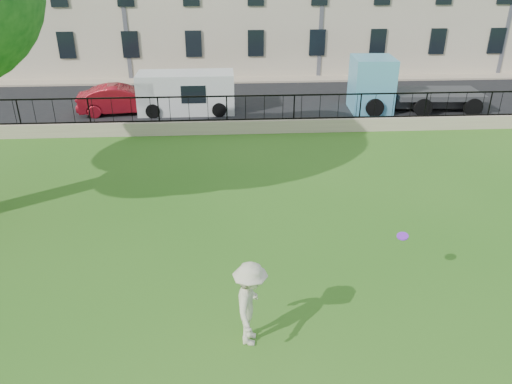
{
  "coord_description": "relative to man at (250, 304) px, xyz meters",
  "views": [
    {
      "loc": [
        -0.04,
        -9.47,
        7.49
      ],
      "look_at": [
        0.77,
        3.5,
        1.15
      ],
      "focal_mm": 35.0,
      "sensor_mm": 36.0,
      "label": 1
    }
  ],
  "objects": [
    {
      "name": "iron_railing",
      "position": [
        -0.36,
        13.33,
        0.19
      ],
      "size": [
        50.0,
        0.05,
        1.13
      ],
      "color": "black",
      "rests_on": "retaining_wall"
    },
    {
      "name": "retaining_wall",
      "position": [
        -0.36,
        13.33,
        -0.66
      ],
      "size": [
        50.0,
        0.4,
        0.6
      ],
      "primitive_type": "cube",
      "color": "tan",
      "rests_on": "ground"
    },
    {
      "name": "sidewalk",
      "position": [
        -0.36,
        23.23,
        -0.9
      ],
      "size": [
        60.0,
        1.4,
        0.12
      ],
      "primitive_type": "cube",
      "color": "tan",
      "rests_on": "ground"
    },
    {
      "name": "blue_truck",
      "position": [
        9.19,
        16.38,
        0.38
      ],
      "size": [
        6.5,
        2.57,
        2.68
      ],
      "primitive_type": "cube",
      "rotation": [
        0.0,
        0.0,
        -0.05
      ],
      "color": "#5CB1D8",
      "rests_on": "street"
    },
    {
      "name": "frisbee",
      "position": [
        3.64,
        1.62,
        0.5
      ],
      "size": [
        0.29,
        0.3,
        0.12
      ],
      "primitive_type": "cylinder",
      "rotation": [
        0.21,
        -0.14,
        -0.12
      ],
      "color": "purple"
    },
    {
      "name": "street",
      "position": [
        -0.36,
        18.03,
        -0.95
      ],
      "size": [
        60.0,
        9.0,
        0.01
      ],
      "primitive_type": "cube",
      "color": "black",
      "rests_on": "ground"
    },
    {
      "name": "ground",
      "position": [
        -0.36,
        1.33,
        -0.96
      ],
      "size": [
        120.0,
        120.0,
        0.0
      ],
      "primitive_type": "plane",
      "color": "#2A6718",
      "rests_on": "ground"
    },
    {
      "name": "man",
      "position": [
        0.0,
        0.0,
        0.0
      ],
      "size": [
        0.91,
        1.34,
        1.92
      ],
      "primitive_type": "imported",
      "rotation": [
        0.0,
        0.0,
        1.4
      ],
      "color": "beige",
      "rests_on": "ground"
    },
    {
      "name": "white_van",
      "position": [
        -2.36,
        16.73,
        0.04
      ],
      "size": [
        4.78,
        1.88,
        2.0
      ],
      "primitive_type": "cube",
      "rotation": [
        0.0,
        0.0,
        0.0
      ],
      "color": "silver",
      "rests_on": "street"
    },
    {
      "name": "red_sedan",
      "position": [
        -5.62,
        16.73,
        -0.26
      ],
      "size": [
        4.41,
        2.01,
        1.4
      ],
      "primitive_type": "imported",
      "rotation": [
        0.0,
        0.0,
        1.7
      ],
      "color": "#B41624",
      "rests_on": "street"
    }
  ]
}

